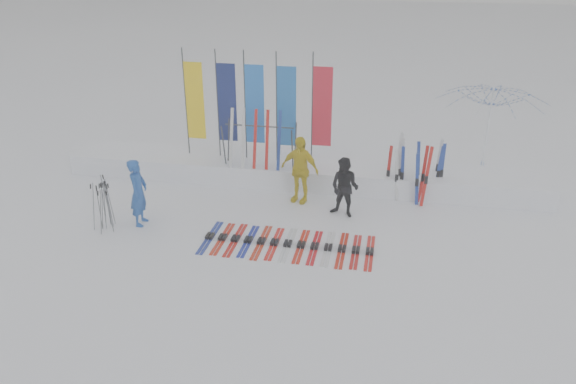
% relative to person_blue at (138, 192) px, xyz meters
% --- Properties ---
extents(ground, '(120.00, 120.00, 0.00)m').
position_rel_person_blue_xyz_m(ground, '(3.50, -1.16, -0.87)').
color(ground, white).
rests_on(ground, ground).
extents(snow_bank, '(14.00, 1.60, 0.60)m').
position_rel_person_blue_xyz_m(snow_bank, '(3.50, 3.44, -0.57)').
color(snow_bank, white).
rests_on(snow_bank, ground).
extents(person_blue, '(0.46, 0.66, 1.73)m').
position_rel_person_blue_xyz_m(person_blue, '(0.00, 0.00, 0.00)').
color(person_blue, '#1B499E').
rests_on(person_blue, ground).
extents(person_black, '(0.92, 0.81, 1.59)m').
position_rel_person_blue_xyz_m(person_black, '(4.99, 1.45, -0.07)').
color(person_black, black).
rests_on(person_black, ground).
extents(person_yellow, '(1.18, 0.74, 1.87)m').
position_rel_person_blue_xyz_m(person_yellow, '(3.70, 2.11, 0.07)').
color(person_yellow, '#DAC20E').
rests_on(person_yellow, ground).
extents(tent_canopy, '(3.90, 3.94, 2.88)m').
position_rel_person_blue_xyz_m(tent_canopy, '(8.82, 4.86, 0.57)').
color(tent_canopy, white).
rests_on(tent_canopy, ground).
extents(ski_row, '(4.02, 1.68, 0.07)m').
position_rel_person_blue_xyz_m(ski_row, '(3.86, -0.39, -0.83)').
color(ski_row, navy).
rests_on(ski_row, ground).
extents(pole_cluster, '(0.55, 0.91, 1.26)m').
position_rel_person_blue_xyz_m(pole_cluster, '(-0.77, -0.34, -0.26)').
color(pole_cluster, '#595B60').
rests_on(pole_cluster, ground).
extents(feather_flags, '(4.37, 0.20, 3.20)m').
position_rel_person_blue_xyz_m(feather_flags, '(2.13, 3.59, 1.38)').
color(feather_flags, '#383A3F').
rests_on(feather_flags, ground).
extents(ski_rack, '(2.04, 0.80, 1.23)m').
position_rel_person_blue_xyz_m(ski_rack, '(2.37, 3.04, 0.52)').
color(ski_rack, '#383A3F').
rests_on(ski_rack, ground).
extents(upright_skis, '(1.53, 1.12, 1.69)m').
position_rel_person_blue_xyz_m(upright_skis, '(6.73, 2.98, -0.08)').
color(upright_skis, navy).
rests_on(upright_skis, ground).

